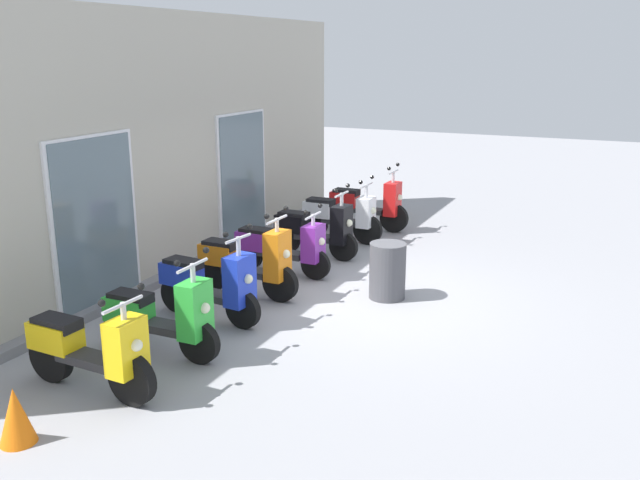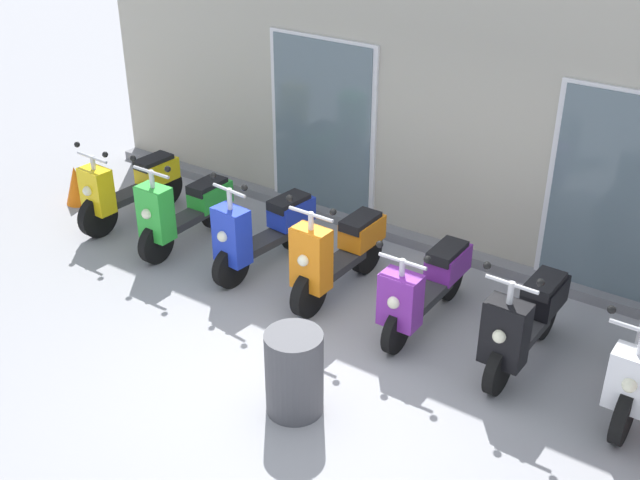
{
  "view_description": "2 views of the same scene",
  "coord_description": "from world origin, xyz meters",
  "px_view_note": "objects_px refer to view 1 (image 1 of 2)",
  "views": [
    {
      "loc": [
        -8.41,
        -3.42,
        3.31
      ],
      "look_at": [
        0.39,
        0.66,
        0.64
      ],
      "focal_mm": 38.74,
      "sensor_mm": 36.0,
      "label": 1
    },
    {
      "loc": [
        3.38,
        -4.71,
        4.55
      ],
      "look_at": [
        -0.53,
        0.92,
        0.84
      ],
      "focal_mm": 44.06,
      "sensor_mm": 36.0,
      "label": 2
    }
  ],
  "objects_px": {
    "scooter_yellow": "(89,350)",
    "scooter_orange": "(248,262)",
    "traffic_cone": "(16,416)",
    "scooter_purple": "(282,246)",
    "scooter_black": "(316,229)",
    "trash_bin": "(387,271)",
    "scooter_white": "(341,216)",
    "scooter_red": "(368,205)",
    "scooter_blue": "(210,284)",
    "scooter_green": "(162,316)",
    "curb_bollard": "(391,199)"
  },
  "relations": [
    {
      "from": "trash_bin",
      "to": "traffic_cone",
      "type": "distance_m",
      "value": 5.12
    },
    {
      "from": "scooter_orange",
      "to": "scooter_purple",
      "type": "bearing_deg",
      "value": 1.47
    },
    {
      "from": "scooter_yellow",
      "to": "curb_bollard",
      "type": "height_order",
      "value": "scooter_yellow"
    },
    {
      "from": "scooter_white",
      "to": "traffic_cone",
      "type": "distance_m",
      "value": 7.27
    },
    {
      "from": "scooter_green",
      "to": "scooter_blue",
      "type": "relative_size",
      "value": 0.98
    },
    {
      "from": "scooter_yellow",
      "to": "scooter_red",
      "type": "height_order",
      "value": "scooter_red"
    },
    {
      "from": "traffic_cone",
      "to": "scooter_purple",
      "type": "bearing_deg",
      "value": 1.25
    },
    {
      "from": "scooter_yellow",
      "to": "scooter_purple",
      "type": "xyz_separation_m",
      "value": [
        4.14,
        0.05,
        -0.01
      ]
    },
    {
      "from": "scooter_green",
      "to": "scooter_black",
      "type": "xyz_separation_m",
      "value": [
        4.18,
        0.07,
        0.02
      ]
    },
    {
      "from": "scooter_yellow",
      "to": "trash_bin",
      "type": "height_order",
      "value": "scooter_yellow"
    },
    {
      "from": "traffic_cone",
      "to": "scooter_orange",
      "type": "bearing_deg",
      "value": 1.2
    },
    {
      "from": "traffic_cone",
      "to": "scooter_black",
      "type": "bearing_deg",
      "value": 0.33
    },
    {
      "from": "scooter_red",
      "to": "curb_bollard",
      "type": "distance_m",
      "value": 1.23
    },
    {
      "from": "scooter_yellow",
      "to": "scooter_orange",
      "type": "bearing_deg",
      "value": 0.42
    },
    {
      "from": "scooter_purple",
      "to": "scooter_black",
      "type": "xyz_separation_m",
      "value": [
        1.06,
        -0.08,
        0.03
      ]
    },
    {
      "from": "scooter_black",
      "to": "trash_bin",
      "type": "xyz_separation_m",
      "value": [
        -1.35,
        -1.72,
        -0.09
      ]
    },
    {
      "from": "scooter_white",
      "to": "traffic_cone",
      "type": "bearing_deg",
      "value": -179.54
    },
    {
      "from": "scooter_white",
      "to": "trash_bin",
      "type": "distance_m",
      "value": 2.99
    },
    {
      "from": "scooter_black",
      "to": "scooter_yellow",
      "type": "bearing_deg",
      "value": 179.7
    },
    {
      "from": "scooter_yellow",
      "to": "scooter_purple",
      "type": "distance_m",
      "value": 4.14
    },
    {
      "from": "scooter_purple",
      "to": "trash_bin",
      "type": "height_order",
      "value": "scooter_purple"
    },
    {
      "from": "scooter_white",
      "to": "trash_bin",
      "type": "bearing_deg",
      "value": -144.36
    },
    {
      "from": "scooter_yellow",
      "to": "traffic_cone",
      "type": "bearing_deg",
      "value": -176.37
    },
    {
      "from": "scooter_blue",
      "to": "trash_bin",
      "type": "distance_m",
      "value": 2.45
    },
    {
      "from": "scooter_blue",
      "to": "trash_bin",
      "type": "xyz_separation_m",
      "value": [
        1.72,
        -1.74,
        -0.1
      ]
    },
    {
      "from": "scooter_red",
      "to": "curb_bollard",
      "type": "relative_size",
      "value": 2.35
    },
    {
      "from": "scooter_orange",
      "to": "traffic_cone",
      "type": "relative_size",
      "value": 3.06
    },
    {
      "from": "scooter_purple",
      "to": "traffic_cone",
      "type": "relative_size",
      "value": 3.09
    },
    {
      "from": "curb_bollard",
      "to": "scooter_yellow",
      "type": "bearing_deg",
      "value": 178.84
    },
    {
      "from": "scooter_yellow",
      "to": "traffic_cone",
      "type": "xyz_separation_m",
      "value": [
        -0.98,
        -0.06,
        -0.2
      ]
    },
    {
      "from": "scooter_white",
      "to": "scooter_green",
      "type": "bearing_deg",
      "value": -178.97
    },
    {
      "from": "scooter_black",
      "to": "trash_bin",
      "type": "bearing_deg",
      "value": -128.2
    },
    {
      "from": "scooter_yellow",
      "to": "scooter_red",
      "type": "distance_m",
      "value": 7.28
    },
    {
      "from": "scooter_black",
      "to": "scooter_blue",
      "type": "bearing_deg",
      "value": 179.58
    },
    {
      "from": "scooter_red",
      "to": "trash_bin",
      "type": "bearing_deg",
      "value": -154.87
    },
    {
      "from": "scooter_blue",
      "to": "scooter_red",
      "type": "distance_m",
      "value": 5.16
    },
    {
      "from": "scooter_purple",
      "to": "scooter_red",
      "type": "height_order",
      "value": "scooter_red"
    },
    {
      "from": "scooter_orange",
      "to": "curb_bollard",
      "type": "distance_m",
      "value": 5.41
    },
    {
      "from": "scooter_white",
      "to": "curb_bollard",
      "type": "distance_m",
      "value": 2.23
    },
    {
      "from": "scooter_blue",
      "to": "scooter_purple",
      "type": "distance_m",
      "value": 2.02
    },
    {
      "from": "trash_bin",
      "to": "scooter_white",
      "type": "bearing_deg",
      "value": 35.64
    },
    {
      "from": "scooter_black",
      "to": "scooter_white",
      "type": "height_order",
      "value": "scooter_black"
    },
    {
      "from": "scooter_white",
      "to": "scooter_blue",
      "type": "bearing_deg",
      "value": -179.99
    },
    {
      "from": "scooter_white",
      "to": "scooter_red",
      "type": "bearing_deg",
      "value": -7.51
    },
    {
      "from": "scooter_green",
      "to": "scooter_white",
      "type": "xyz_separation_m",
      "value": [
        5.26,
        0.09,
        0.0
      ]
    },
    {
      "from": "scooter_blue",
      "to": "trash_bin",
      "type": "bearing_deg",
      "value": -45.36
    },
    {
      "from": "trash_bin",
      "to": "curb_bollard",
      "type": "height_order",
      "value": "trash_bin"
    },
    {
      "from": "scooter_orange",
      "to": "scooter_red",
      "type": "relative_size",
      "value": 0.97
    },
    {
      "from": "scooter_orange",
      "to": "trash_bin",
      "type": "xyz_separation_m",
      "value": [
        0.74,
        -1.77,
        -0.1
      ]
    },
    {
      "from": "scooter_orange",
      "to": "scooter_purple",
      "type": "xyz_separation_m",
      "value": [
        1.04,
        0.03,
        -0.04
      ]
    }
  ]
}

